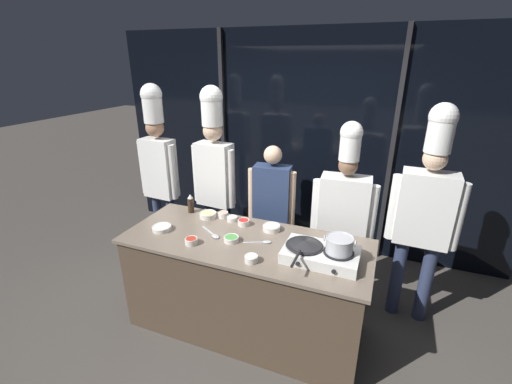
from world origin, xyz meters
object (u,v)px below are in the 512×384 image
Objects in this scene: prep_bowl_chili_flakes at (191,241)px; prep_bowl_garlic at (232,218)px; frying_pan at (304,243)px; person_guest at (272,204)px; portable_stove at (321,254)px; chef_head at (158,161)px; prep_bowl_bean_sprouts at (271,227)px; prep_bowl_shrimp at (223,214)px; prep_bowl_scallions at (231,239)px; prep_bowl_rice at (162,228)px; prep_bowl_ginger at (208,215)px; serving_spoon_slotted at (263,242)px; serving_spoon_solid at (214,235)px; prep_bowl_bell_pepper at (244,222)px; prep_bowl_onion at (251,258)px; chef_sous at (214,167)px; chef_line at (344,207)px; squeeze_bottle_soy at (191,204)px; stock_pot at (340,244)px; chef_pastry at (426,206)px.

prep_bowl_chili_flakes is 0.53m from prep_bowl_garlic.
person_guest reaches higher than frying_pan.
chef_head is (-2.04, 0.78, 0.31)m from portable_stove.
prep_bowl_shrimp is (-0.53, 0.08, 0.00)m from prep_bowl_bean_sprouts.
prep_bowl_scallions is at bearing 179.85° from frying_pan.
prep_bowl_ginger is (0.26, 0.38, 0.01)m from prep_bowl_rice.
serving_spoon_solid is at bearing -174.80° from serving_spoon_slotted.
person_guest reaches higher than prep_bowl_rice.
serving_spoon_solid is at bearing -120.48° from prep_bowl_bell_pepper.
prep_bowl_onion is 0.05× the size of chef_sous.
prep_bowl_ginger is at bearing 176.83° from prep_bowl_bell_pepper.
chef_sous is 1.14× the size of chef_line.
prep_bowl_bell_pepper is at bearing 29.26° from prep_bowl_rice.
prep_bowl_garlic is (0.47, -0.02, -0.07)m from squeeze_bottle_soy.
prep_bowl_garlic is (0.51, 0.40, 0.00)m from prep_bowl_rice.
serving_spoon_solid is at bearing 178.37° from stock_pot.
person_guest is at bearing 46.92° from prep_bowl_rice.
squeeze_bottle_soy is 1.50m from chef_line.
serving_spoon_slotted is at bearing -30.85° from prep_bowl_shrimp.
frying_pan is at bearing 32.30° from prep_bowl_onion.
chef_line reaches higher than prep_bowl_scallions.
prep_bowl_chili_flakes is (0.38, -0.11, 0.01)m from prep_bowl_rice.
portable_stove is 3.31× the size of prep_bowl_rice.
portable_stove reaches higher than prep_bowl_shrimp.
stock_pot is at bearing 130.18° from person_guest.
prep_bowl_shrimp is at bearing 2.56° from squeeze_bottle_soy.
chef_sous reaches higher than chef_line.
prep_bowl_bean_sprouts is 0.92× the size of prep_bowl_rice.
frying_pan reaches higher than portable_stove.
chef_pastry is at bearing 27.48° from prep_bowl_scallions.
frying_pan is at bearing -17.95° from prep_bowl_ginger.
chef_line is at bearing 30.10° from prep_bowl_rice.
chef_line is at bearing 20.93° from prep_bowl_shrimp.
prep_bowl_chili_flakes is at bearing 110.96° from chef_sous.
frying_pan reaches higher than prep_bowl_shrimp.
chef_sous reaches higher than prep_bowl_scallions.
chef_head reaches higher than prep_bowl_ginger.
prep_bowl_chili_flakes is 0.47× the size of serving_spoon_slotted.
chef_sous is at bearing -175.19° from chef_head.
serving_spoon_solid is at bearing -38.05° from squeeze_bottle_soy.
chef_head is at bearing 159.64° from prep_bowl_bell_pepper.
frying_pan is at bearing -11.73° from serving_spoon_slotted.
squeeze_bottle_soy is 0.43m from prep_bowl_rice.
prep_bowl_chili_flakes is at bearing 37.76° from chef_line.
chef_sous is (-1.33, 0.79, 0.31)m from portable_stove.
squeeze_bottle_soy is 0.82m from person_guest.
prep_bowl_bean_sprouts is 0.66m from prep_bowl_ginger.
squeeze_bottle_soy is at bearing 163.15° from frying_pan.
prep_bowl_bell_pepper is 0.97m from chef_line.
portable_stove is 1.06m from prep_bowl_chili_flakes.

